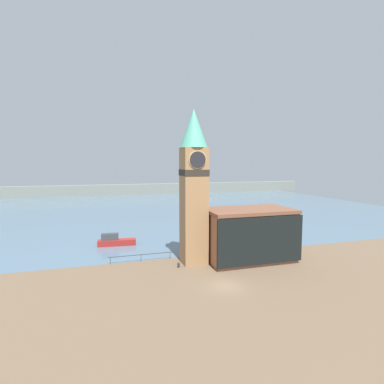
# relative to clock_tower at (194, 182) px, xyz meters

# --- Properties ---
(ground_plane) EXTENTS (160.00, 160.00, 0.00)m
(ground_plane) POSITION_rel_clock_tower_xyz_m (1.19, -9.70, -12.19)
(ground_plane) COLOR brown
(water) EXTENTS (160.00, 120.00, 0.00)m
(water) POSITION_rel_clock_tower_xyz_m (1.19, 62.95, -12.19)
(water) COLOR slate
(water) RESTS_ON ground_plane
(far_shoreline) EXTENTS (180.00, 3.00, 5.00)m
(far_shoreline) POSITION_rel_clock_tower_xyz_m (1.19, 102.95, -9.69)
(far_shoreline) COLOR gray
(far_shoreline) RESTS_ON water
(pier_railing) EXTENTS (9.71, 0.08, 1.09)m
(pier_railing) POSITION_rel_clock_tower_xyz_m (-7.65, 2.70, -11.24)
(pier_railing) COLOR #333338
(pier_railing) RESTS_ON ground_plane
(clock_tower) EXTENTS (4.09, 4.09, 22.93)m
(clock_tower) POSITION_rel_clock_tower_xyz_m (0.00, 0.00, 0.00)
(clock_tower) COLOR #9E754C
(clock_tower) RESTS_ON ground_plane
(pier_building) EXTENTS (13.56, 7.95, 8.01)m
(pier_building) POSITION_rel_clock_tower_xyz_m (8.61, -1.21, -8.17)
(pier_building) COLOR #935B42
(pier_building) RESTS_ON ground_plane
(boat_near) EXTENTS (6.94, 2.18, 2.28)m
(boat_near) POSITION_rel_clock_tower_xyz_m (-11.05, 13.10, -11.35)
(boat_near) COLOR maroon
(boat_near) RESTS_ON water
(mooring_bollard_near) EXTENTS (0.35, 0.35, 0.77)m
(mooring_bollard_near) POSITION_rel_clock_tower_xyz_m (-2.78, -1.57, -11.77)
(mooring_bollard_near) COLOR #2D2D33
(mooring_bollard_near) RESTS_ON ground_plane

